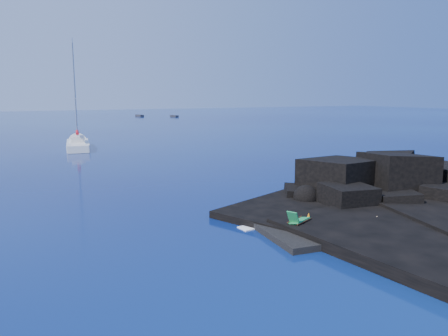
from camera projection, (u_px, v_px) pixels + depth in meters
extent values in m
plane|color=#04073E|center=(270.00, 243.00, 22.83)|extent=(400.00, 400.00, 0.00)
cube|color=black|center=(331.00, 229.00, 25.28)|extent=(9.08, 6.86, 0.70)
cube|color=white|center=(370.00, 222.00, 25.35)|extent=(2.00, 1.03, 0.05)
cone|color=orange|center=(309.00, 217.00, 25.38)|extent=(0.46, 0.46, 0.54)
cube|color=#29282D|center=(140.00, 116.00, 151.49)|extent=(1.99, 4.50, 0.58)
cube|color=#252429|center=(174.00, 117.00, 148.77)|extent=(1.83, 4.10, 0.53)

